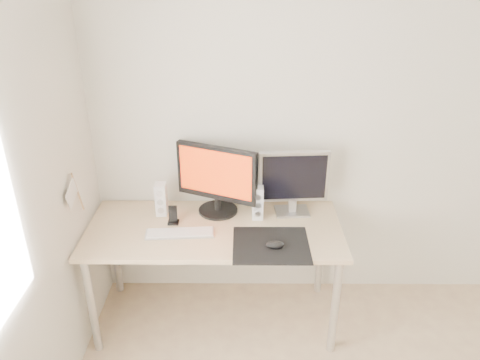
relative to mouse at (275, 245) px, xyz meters
name	(u,v)px	position (x,y,z in m)	size (l,w,h in m)	color
wall_back	(358,129)	(0.56, 0.60, 0.50)	(3.50, 3.50, 0.00)	white
mousepad	(271,245)	(-0.02, 0.03, -0.02)	(0.45, 0.40, 0.00)	black
mouse	(275,245)	(0.00, 0.00, 0.00)	(0.11, 0.06, 0.04)	black
desk	(215,238)	(-0.37, 0.23, -0.10)	(1.60, 0.70, 0.73)	#D1B587
main_monitor	(217,177)	(-0.35, 0.42, 0.23)	(0.52, 0.34, 0.47)	black
second_monitor	(294,180)	(0.14, 0.42, 0.22)	(0.45, 0.17, 0.43)	#B1B1B4
speaker_left	(161,199)	(-0.72, 0.39, 0.09)	(0.07, 0.09, 0.22)	white
speaker_right	(258,203)	(-0.09, 0.35, 0.09)	(0.07, 0.09, 0.22)	white
keyboard	(180,233)	(-0.57, 0.15, -0.01)	(0.43, 0.15, 0.02)	#BDBDBF
phone_dock	(173,218)	(-0.63, 0.28, 0.02)	(0.07, 0.06, 0.12)	black
pennant	(74,193)	(-1.15, 0.08, 0.30)	(0.01, 0.23, 0.29)	#A57F54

